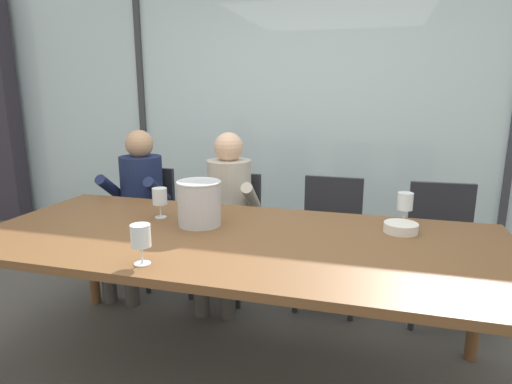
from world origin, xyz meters
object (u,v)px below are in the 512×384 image
Objects in this scene: person_navy_polo at (138,199)px; chair_near_curtain at (145,214)px; wine_glass_near_bucket at (141,238)px; wine_glass_center_pour at (405,202)px; chair_center at (330,230)px; chair_right_of_center at (441,240)px; chair_left_of_center at (229,223)px; person_beige_jumper at (227,205)px; ice_bucket_primary at (199,203)px; wine_glass_by_left_taster at (160,198)px; dining_table at (237,248)px; tasting_bowl at (401,228)px.

chair_near_curtain is at bearing 101.60° from person_navy_polo.
wine_glass_near_bucket is 1.00× the size of wine_glass_center_pour.
chair_center is at bearing 66.15° from wine_glass_near_bucket.
chair_right_of_center is (2.22, -0.01, 0.00)m from chair_near_curtain.
person_beige_jumper is at bearing -73.35° from chair_left_of_center.
wine_glass_near_bucket reaches higher than chair_right_of_center.
chair_center is 1.14m from ice_bucket_primary.
wine_glass_by_left_taster is at bearing 111.60° from wine_glass_near_bucket.
dining_table is at bearing -150.96° from wine_glass_center_pour.
person_beige_jumper is at bearing -7.81° from chair_near_curtain.
chair_left_of_center is 5.14× the size of tasting_bowl.
dining_table is 15.46× the size of tasting_bowl.
wine_glass_center_pour reaches higher than chair_center.
wine_glass_by_left_taster reaches higher than dining_table.
chair_center is at bearing 54.63° from ice_bucket_primary.
ice_bucket_primary is (0.82, -0.72, 0.21)m from person_navy_polo.
chair_left_of_center is (-0.38, 0.98, -0.20)m from dining_table.
ice_bucket_primary is (0.86, -0.89, 0.38)m from chair_near_curtain.
dining_table is 15.40× the size of wine_glass_center_pour.
wine_glass_near_bucket is at bearing -68.40° from wine_glass_by_left_taster.
wine_glass_by_left_taster is at bearing -136.54° from chair_center.
chair_right_of_center is 0.74× the size of person_beige_jumper.
wine_glass_by_left_taster is 1.37m from wine_glass_center_pour.
chair_right_of_center is 1.66m from ice_bucket_primary.
person_beige_jumper is 1.29m from tasting_bowl.
chair_right_of_center is at bearing 4.30° from chair_near_curtain.
chair_near_curtain and chair_right_of_center have the same top height.
chair_right_of_center reaches higher than dining_table.
dining_table is at bearing -160.15° from tasting_bowl.
chair_near_curtain is at bearing 163.87° from wine_glass_center_pour.
wine_glass_near_bucket reaches higher than dining_table.
chair_near_curtain is at bearing -178.89° from chair_center.
ice_bucket_primary reaches higher than dining_table.
wine_glass_center_pour is (1.89, -0.39, 0.21)m from person_navy_polo.
chair_near_curtain is 0.73m from chair_left_of_center.
wine_glass_by_left_taster is at bearing -52.67° from person_navy_polo.
ice_bucket_primary is at bearing 88.15° from wine_glass_near_bucket.
chair_center reaches higher than dining_table.
chair_near_curtain and chair_left_of_center have the same top height.
ice_bucket_primary reaches higher than wine_glass_by_left_taster.
wine_glass_near_bucket is (0.26, -0.64, 0.00)m from wine_glass_by_left_taster.
tasting_bowl is (-0.31, -0.71, 0.28)m from chair_right_of_center.
tasting_bowl is at bearing 19.85° from dining_table.
tasting_bowl is at bearing -116.55° from chair_right_of_center.
dining_table is at bearing -70.75° from person_beige_jumper.
chair_near_curtain is 2.05m from wine_glass_center_pour.
chair_near_curtain is at bearing 125.63° from wine_glass_by_left_taster.
person_navy_polo is 6.95× the size of wine_glass_near_bucket.
tasting_bowl is at bearing -29.56° from person_beige_jumper.
person_navy_polo is at bearing 141.76° from dining_table.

